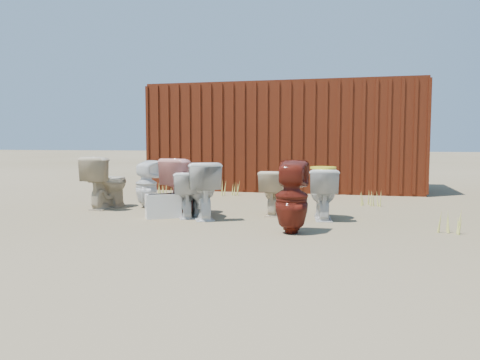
% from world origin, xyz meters
% --- Properties ---
extents(ground, '(100.00, 100.00, 0.00)m').
position_xyz_m(ground, '(0.00, 0.00, 0.00)').
color(ground, brown).
rests_on(ground, ground).
extents(shipping_container, '(6.00, 2.40, 2.40)m').
position_xyz_m(shipping_container, '(0.00, 5.20, 1.20)').
color(shipping_container, '#43150B').
rests_on(shipping_container, ground).
extents(toilet_front_a, '(0.62, 0.75, 0.66)m').
position_xyz_m(toilet_front_a, '(-0.80, 0.51, 0.33)').
color(toilet_front_a, white).
rests_on(toilet_front_a, ground).
extents(toilet_front_pink, '(0.76, 0.95, 0.85)m').
position_xyz_m(toilet_front_pink, '(-0.82, 0.74, 0.43)').
color(toilet_front_pink, '#D6827B').
rests_on(toilet_front_pink, ground).
extents(toilet_front_c, '(0.77, 0.91, 0.81)m').
position_xyz_m(toilet_front_c, '(-0.53, 0.45, 0.41)').
color(toilet_front_c, white).
rests_on(toilet_front_c, ground).
extents(toilet_front_maroon, '(0.39, 0.40, 0.88)m').
position_xyz_m(toilet_front_maroon, '(0.87, -0.35, 0.44)').
color(toilet_front_maroon, '#601A10').
rests_on(toilet_front_maroon, ground).
extents(toilet_back_a, '(0.41, 0.42, 0.78)m').
position_xyz_m(toilet_back_a, '(-1.78, 1.30, 0.39)').
color(toilet_back_a, white).
rests_on(toilet_back_a, ground).
extents(toilet_back_beige_left, '(0.58, 0.89, 0.85)m').
position_xyz_m(toilet_back_beige_left, '(-2.38, 1.07, 0.43)').
color(toilet_back_beige_left, '#C0AE8C').
rests_on(toilet_back_beige_left, ground).
extents(toilet_back_beige_right, '(0.38, 0.66, 0.67)m').
position_xyz_m(toilet_back_beige_right, '(0.41, 1.05, 0.33)').
color(toilet_back_beige_right, beige).
rests_on(toilet_back_beige_right, ground).
extents(toilet_back_yellowlid, '(0.49, 0.75, 0.72)m').
position_xyz_m(toilet_back_yellowlid, '(1.16, 0.80, 0.36)').
color(toilet_back_yellowlid, silver).
rests_on(toilet_back_yellowlid, ground).
extents(yellow_lid, '(0.36, 0.46, 0.02)m').
position_xyz_m(yellow_lid, '(1.16, 0.80, 0.73)').
color(yellow_lid, gold).
rests_on(yellow_lid, toilet_back_yellowlid).
extents(loose_tank, '(0.53, 0.44, 0.35)m').
position_xyz_m(loose_tank, '(-1.08, 0.34, 0.17)').
color(loose_tank, white).
rests_on(loose_tank, ground).
extents(loose_lid_near, '(0.45, 0.55, 0.02)m').
position_xyz_m(loose_lid_near, '(-1.46, 1.48, 0.01)').
color(loose_lid_near, '#C0B28B').
rests_on(loose_lid_near, ground).
extents(loose_lid_far, '(0.49, 0.56, 0.02)m').
position_xyz_m(loose_lid_far, '(-1.81, 3.50, 0.01)').
color(loose_lid_far, beige).
rests_on(loose_lid_far, ground).
extents(weed_clump_a, '(0.36, 0.36, 0.28)m').
position_xyz_m(weed_clump_a, '(-2.20, 2.94, 0.14)').
color(weed_clump_a, '#B8B549').
rests_on(weed_clump_a, ground).
extents(weed_clump_b, '(0.32, 0.32, 0.29)m').
position_xyz_m(weed_clump_b, '(0.28, 2.35, 0.14)').
color(weed_clump_b, '#B8B549').
rests_on(weed_clump_b, ground).
extents(weed_clump_c, '(0.36, 0.36, 0.29)m').
position_xyz_m(weed_clump_c, '(1.87, 2.46, 0.14)').
color(weed_clump_c, '#B8B549').
rests_on(weed_clump_c, ground).
extents(weed_clump_d, '(0.30, 0.30, 0.28)m').
position_xyz_m(weed_clump_d, '(-0.86, 3.31, 0.14)').
color(weed_clump_d, '#B8B549').
rests_on(weed_clump_d, ground).
extents(weed_clump_e, '(0.34, 0.34, 0.28)m').
position_xyz_m(weed_clump_e, '(1.02, 3.50, 0.14)').
color(weed_clump_e, '#B8B549').
rests_on(weed_clump_e, ground).
extents(weed_clump_f, '(0.28, 0.28, 0.27)m').
position_xyz_m(weed_clump_f, '(2.74, 0.15, 0.14)').
color(weed_clump_f, '#B8B549').
rests_on(weed_clump_f, ground).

